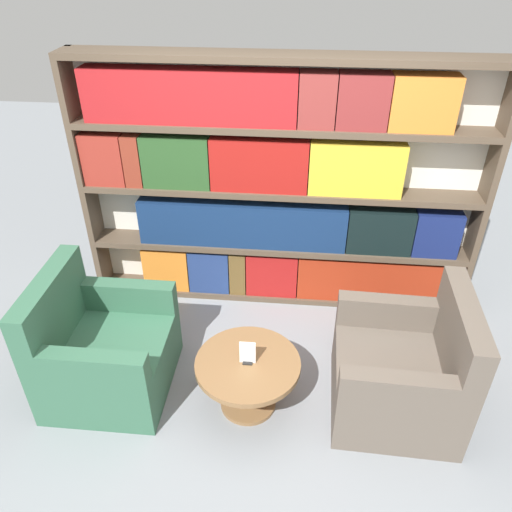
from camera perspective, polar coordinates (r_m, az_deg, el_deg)
ground_plane at (r=3.66m, az=0.87°, el=-17.83°), size 14.00×14.00×0.00m
bookshelf at (r=4.13m, az=2.34°, el=7.35°), size 3.28×0.30×2.12m
armchair_left at (r=3.79m, az=-17.06°, el=-10.42°), size 0.83×0.86×0.93m
armchair_right at (r=3.63m, az=16.43°, el=-12.71°), size 0.85×0.89×0.93m
coffee_table at (r=3.51m, az=-0.94°, el=-13.37°), size 0.72×0.72×0.42m
table_sign at (r=3.37m, az=-0.97°, el=-11.12°), size 0.11×0.06×0.18m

